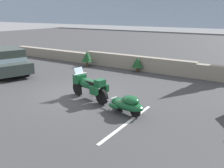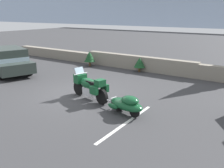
# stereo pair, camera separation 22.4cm
# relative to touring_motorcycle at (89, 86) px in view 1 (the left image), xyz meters

# --- Properties ---
(ground_plane) EXTENTS (80.00, 80.00, 0.00)m
(ground_plane) POSITION_rel_touring_motorcycle_xyz_m (-0.96, 0.32, -0.62)
(ground_plane) COLOR #38383A
(stone_guard_wall) EXTENTS (24.00, 0.59, 0.94)m
(stone_guard_wall) POSITION_rel_touring_motorcycle_xyz_m (-1.26, 6.37, -0.20)
(stone_guard_wall) COLOR gray
(stone_guard_wall) RESTS_ON ground
(touring_motorcycle) EXTENTS (2.28, 1.06, 1.33)m
(touring_motorcycle) POSITION_rel_touring_motorcycle_xyz_m (0.00, 0.00, 0.00)
(touring_motorcycle) COLOR black
(touring_motorcycle) RESTS_ON ground
(car_shaped_trailer) EXTENTS (2.23, 1.03, 0.76)m
(car_shaped_trailer) POSITION_rel_touring_motorcycle_xyz_m (2.21, -0.52, -0.21)
(car_shaped_trailer) COLOR black
(car_shaped_trailer) RESTS_ON ground
(suv_at_left_edge) EXTENTS (5.17, 3.40, 1.63)m
(suv_at_left_edge) POSITION_rel_touring_motorcycle_xyz_m (-7.35, 0.93, 0.22)
(suv_at_left_edge) COLOR black
(suv_at_left_edge) RESTS_ON ground
(pine_sapling_near) EXTENTS (0.75, 0.75, 0.93)m
(pine_sapling_near) POSITION_rel_touring_motorcycle_xyz_m (-0.63, 5.93, -0.04)
(pine_sapling_near) COLOR brown
(pine_sapling_near) RESTS_ON ground
(pine_sapling_farther) EXTENTS (0.78, 0.78, 1.07)m
(pine_sapling_farther) POSITION_rel_touring_motorcycle_xyz_m (-4.42, 5.47, 0.05)
(pine_sapling_farther) COLOR brown
(pine_sapling_farther) RESTS_ON ground
(parking_stripe_marker) EXTENTS (0.12, 3.60, 0.01)m
(parking_stripe_marker) POSITION_rel_touring_motorcycle_xyz_m (2.61, -1.18, -0.62)
(parking_stripe_marker) COLOR silver
(parking_stripe_marker) RESTS_ON ground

